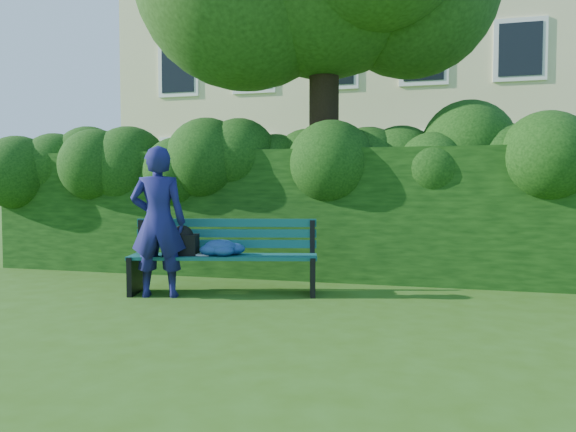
# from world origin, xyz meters

# --- Properties ---
(ground) EXTENTS (80.00, 80.00, 0.00)m
(ground) POSITION_xyz_m (0.00, 0.00, 0.00)
(ground) COLOR #315713
(ground) RESTS_ON ground
(apartment_building) EXTENTS (16.00, 8.08, 12.00)m
(apartment_building) POSITION_xyz_m (-0.00, 13.99, 6.00)
(apartment_building) COLOR beige
(apartment_building) RESTS_ON ground
(hedge) EXTENTS (10.00, 1.00, 1.80)m
(hedge) POSITION_xyz_m (0.00, 2.20, 0.90)
(hedge) COLOR black
(hedge) RESTS_ON ground
(park_bench) EXTENTS (2.30, 1.06, 0.89)m
(park_bench) POSITION_xyz_m (-0.90, 0.62, 0.50)
(park_bench) COLOR #0F484C
(park_bench) RESTS_ON ground
(man_reading) EXTENTS (0.73, 0.59, 1.76)m
(man_reading) POSITION_xyz_m (-1.47, 0.25, 0.88)
(man_reading) COLOR navy
(man_reading) RESTS_ON ground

